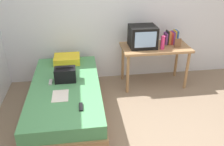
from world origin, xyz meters
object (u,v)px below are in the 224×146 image
Objects in this scene: remote_silver at (51,82)px; handbag at (65,75)px; picture_frame at (178,43)px; magazine at (60,96)px; desk at (155,51)px; tv at (143,37)px; water_bottle at (163,43)px; bed at (67,100)px; book_row at (171,38)px; remote_dark at (81,107)px; pillow at (67,59)px.

handbag is at bearing 8.99° from remote_silver.
remote_silver is (-2.08, -0.54, -0.29)m from picture_frame.
magazine is (-0.06, -0.41, -0.10)m from handbag.
desk reaches higher than magazine.
water_bottle is at bearing -26.34° from tv.
bed is 0.38m from handbag.
bed is 1.80m from water_bottle.
tv is 1.85× the size of book_row.
handbag is at bearing -158.95° from book_row.
remote_silver is (-0.42, 0.67, 0.00)m from remote_dark.
tv is (-0.23, 0.01, 0.27)m from desk.
remote_silver is at bearing -165.39° from picture_frame.
bed is at bearing -93.67° from handbag.
remote_dark is (0.21, -0.58, 0.27)m from bed.
book_row reaches higher than magazine.
desk is 1.86m from remote_dark.
pillow is 0.65m from handbag.
bed is at bearing -150.21° from tv.
book_row is 1.65× the size of remote_silver.
tv reaches higher than pillow.
magazine is 0.39m from remote_dark.
water_bottle is (0.07, -0.14, 0.21)m from desk.
remote_dark is at bearing -58.07° from remote_silver.
desk is at bearing 20.20° from remote_silver.
remote_silver is at bearing 112.54° from magazine.
magazine is at bearing -98.06° from handbag.
desk reaches higher than bed.
magazine is (-0.05, -0.29, 0.26)m from bed.
tv is 1.03× the size of pillow.
picture_frame is (1.88, 0.63, 0.56)m from bed.
pillow is at bearing -178.24° from book_row.
bed is 2.06m from picture_frame.
water_bottle reaches higher than remote_dark.
pillow is 1.06m from magazine.
book_row is 2.20m from magazine.
book_row is 1.53× the size of remote_dark.
remote_silver is (-1.73, -0.64, -0.12)m from desk.
bed is at bearing -159.81° from water_bottle.
book_row is at bearing 21.05° from handbag.
desk is at bearing 32.72° from magazine.
desk is at bearing -3.45° from tv.
water_bottle is at bearing 27.97° from magazine.
remote_silver is (-0.21, 0.09, 0.27)m from bed.
tv reaches higher than water_bottle.
handbag is (-1.82, -0.70, -0.23)m from book_row.
magazine is at bearing -142.57° from tv.
tv is 3.06× the size of remote_silver.
book_row reaches higher than remote_dark.
desk is 1.63m from handbag.
pillow is (-1.28, 0.03, -0.35)m from tv.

